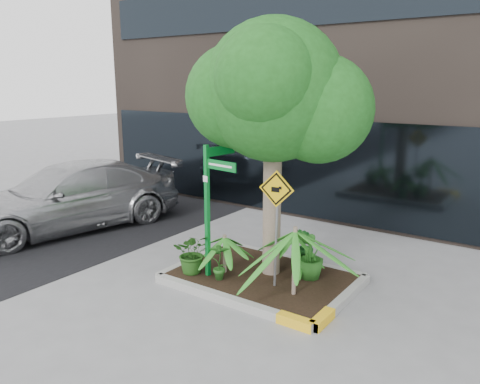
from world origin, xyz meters
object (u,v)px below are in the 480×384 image
Objects in this scene: parked_car at (69,197)px; cattle_sign at (276,209)px; tree at (274,91)px; street_sign_post at (211,200)px.

cattle_sign reaches higher than parked_car.
tree is 2.20m from street_sign_post.
street_sign_post is at bearing -173.25° from cattle_sign.
parked_car is 2.75× the size of cattle_sign.
cattle_sign is at bearing -52.53° from tree.
parked_car is at bearing 170.59° from cattle_sign.
tree reaches higher than street_sign_post.
cattle_sign is at bearing 21.39° from street_sign_post.
street_sign_post is 1.25× the size of cattle_sign.
street_sign_post is (5.03, -0.58, 0.77)m from parked_car.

